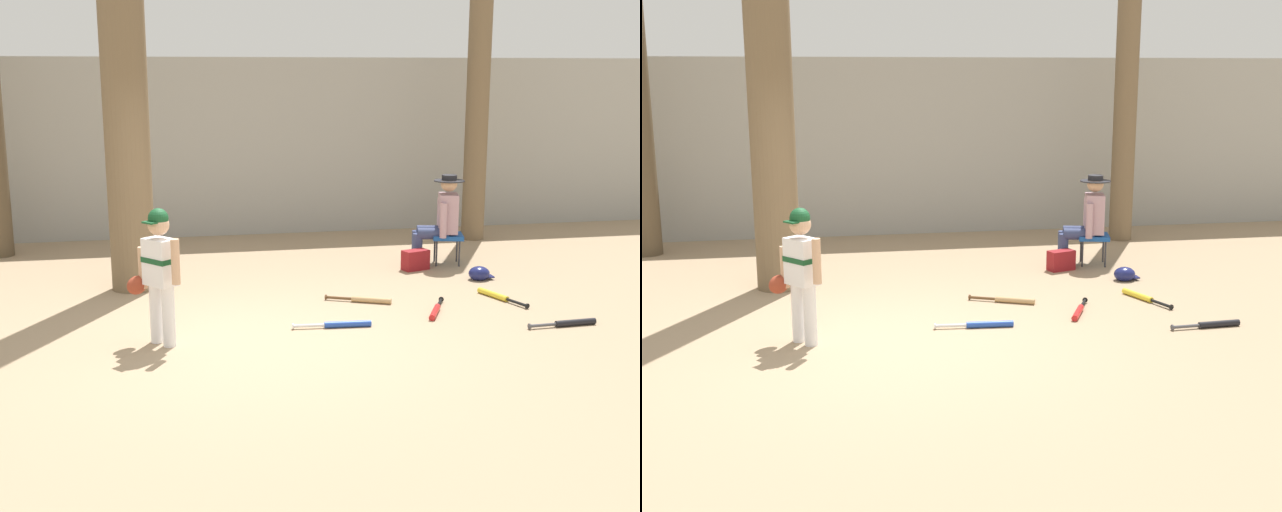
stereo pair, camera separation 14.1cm
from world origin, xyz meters
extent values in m
plane|color=#9E8466|center=(0.00, 0.00, 0.00)|extent=(60.00, 60.00, 0.00)
cube|color=#9E9E99|center=(0.00, 5.53, 1.37)|extent=(18.00, 0.36, 2.74)
cylinder|color=brown|center=(-1.18, 2.31, 3.19)|extent=(0.52, 0.52, 6.38)
cone|color=brown|center=(-1.18, 2.31, 0.00)|extent=(0.82, 0.82, 0.31)
cylinder|color=brown|center=(3.88, 4.33, 2.12)|extent=(0.34, 0.34, 4.24)
cone|color=brown|center=(3.88, 4.33, 0.00)|extent=(0.50, 0.50, 0.21)
cylinder|color=white|center=(-0.81, 0.09, 0.29)|extent=(0.12, 0.12, 0.58)
cylinder|color=white|center=(-0.93, 0.23, 0.29)|extent=(0.12, 0.12, 0.58)
cube|color=white|center=(-0.87, 0.16, 0.80)|extent=(0.34, 0.36, 0.44)
cube|color=#144723|center=(-0.87, 0.16, 0.82)|extent=(0.36, 0.37, 0.05)
sphere|color=tan|center=(-0.87, 0.16, 1.15)|extent=(0.20, 0.20, 0.20)
sphere|color=#144723|center=(-0.87, 0.16, 1.21)|extent=(0.19, 0.19, 0.19)
cube|color=#144723|center=(-0.94, 0.10, 1.19)|extent=(0.17, 0.17, 0.02)
cylinder|color=tan|center=(-0.73, -0.04, 0.84)|extent=(0.11, 0.11, 0.42)
cylinder|color=tan|center=(-1.03, 0.30, 0.72)|extent=(0.11, 0.11, 0.40)
ellipsoid|color=#933823|center=(-1.09, 0.27, 0.56)|extent=(0.25, 0.23, 0.18)
cube|color=#194C9E|center=(2.91, 2.79, 0.38)|extent=(0.49, 0.49, 0.06)
cylinder|color=#333338|center=(2.73, 2.69, 0.19)|extent=(0.02, 0.02, 0.38)
cylinder|color=#333338|center=(2.80, 2.98, 0.19)|extent=(0.02, 0.02, 0.38)
cylinder|color=#333338|center=(3.02, 2.61, 0.19)|extent=(0.02, 0.02, 0.38)
cylinder|color=#333338|center=(3.09, 2.90, 0.19)|extent=(0.02, 0.02, 0.38)
cylinder|color=navy|center=(2.50, 2.80, 0.21)|extent=(0.13, 0.13, 0.43)
cylinder|color=navy|center=(2.55, 2.99, 0.21)|extent=(0.13, 0.13, 0.43)
cylinder|color=navy|center=(2.69, 2.75, 0.43)|extent=(0.42, 0.24, 0.15)
cylinder|color=navy|center=(2.74, 2.94, 0.43)|extent=(0.42, 0.24, 0.15)
cube|color=#B28C99|center=(2.91, 2.79, 0.69)|extent=(0.32, 0.41, 0.52)
cylinder|color=#B28C99|center=(2.78, 2.60, 0.63)|extent=(0.11, 0.11, 0.46)
cylinder|color=#B28C99|center=(2.89, 3.03, 0.63)|extent=(0.11, 0.11, 0.46)
sphere|color=tan|center=(2.91, 2.79, 1.09)|extent=(0.22, 0.22, 0.22)
cylinder|color=#232328|center=(2.91, 2.79, 1.12)|extent=(0.40, 0.40, 0.02)
cylinder|color=#232328|center=(2.91, 2.79, 1.16)|extent=(0.20, 0.20, 0.09)
cube|color=maroon|center=(2.40, 2.56, 0.13)|extent=(0.38, 0.28, 0.26)
cone|color=brown|center=(-3.07, 4.51, 0.00)|extent=(0.59, 0.59, 0.24)
cylinder|color=red|center=(1.97, 0.55, 0.03)|extent=(0.26, 0.43, 0.07)
cylinder|color=black|center=(2.13, 0.88, 0.03)|extent=(0.16, 0.28, 0.03)
cylinder|color=black|center=(2.20, 1.01, 0.03)|extent=(0.06, 0.04, 0.06)
cylinder|color=yellow|center=(2.85, 1.09, 0.03)|extent=(0.21, 0.47, 0.07)
cylinder|color=black|center=(2.98, 0.72, 0.03)|extent=(0.13, 0.31, 0.03)
cylinder|color=black|center=(3.03, 0.58, 0.03)|extent=(0.06, 0.03, 0.06)
cylinder|color=#2347AD|center=(0.96, 0.32, 0.03)|extent=(0.48, 0.10, 0.07)
cylinder|color=silver|center=(0.57, 0.35, 0.03)|extent=(0.32, 0.06, 0.03)
cylinder|color=silver|center=(0.41, 0.36, 0.03)|extent=(0.02, 0.06, 0.06)
cylinder|color=black|center=(3.25, -0.08, 0.03)|extent=(0.44, 0.09, 0.07)
cylinder|color=#4C4C51|center=(2.88, -0.10, 0.03)|extent=(0.30, 0.05, 0.03)
cylinder|color=#4C4C51|center=(2.73, -0.10, 0.03)|extent=(0.02, 0.06, 0.06)
cylinder|color=tan|center=(1.43, 1.14, 0.03)|extent=(0.43, 0.25, 0.07)
cylinder|color=brown|center=(1.09, 1.30, 0.03)|extent=(0.28, 0.16, 0.03)
cylinder|color=brown|center=(0.95, 1.36, 0.03)|extent=(0.04, 0.06, 0.06)
ellipsoid|color=navy|center=(3.01, 1.90, 0.08)|extent=(0.26, 0.24, 0.18)
cube|color=navy|center=(3.14, 1.90, 0.04)|extent=(0.11, 0.13, 0.02)
camera|label=1|loc=(-0.87, -7.38, 2.52)|focal=46.00mm
camera|label=2|loc=(-0.73, -7.41, 2.52)|focal=46.00mm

